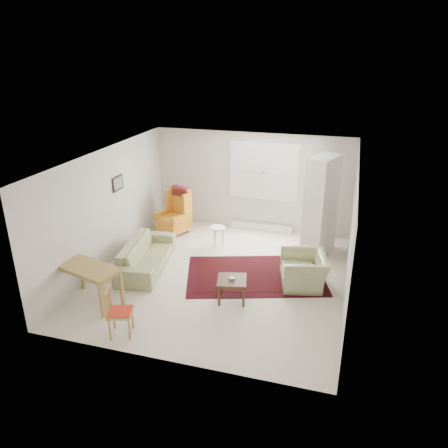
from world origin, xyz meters
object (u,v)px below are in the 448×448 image
(sofa, at_px, (146,250))
(armchair, at_px, (304,267))
(desk_chair, at_px, (120,311))
(wingback_chair, at_px, (173,212))
(cabinet, at_px, (322,206))
(desk, at_px, (91,285))
(coffee_table, at_px, (232,289))
(stool, at_px, (218,236))

(sofa, xyz_separation_m, armchair, (3.31, 0.22, -0.03))
(sofa, relative_size, desk_chair, 2.32)
(wingback_chair, relative_size, cabinet, 0.52)
(sofa, xyz_separation_m, desk, (-0.35, -1.57, -0.04))
(wingback_chair, distance_m, desk, 3.47)
(cabinet, bearing_deg, wingback_chair, -160.83)
(coffee_table, relative_size, desk, 0.45)
(desk, xyz_separation_m, desk_chair, (1.00, -0.72, 0.07))
(sofa, bearing_deg, armchair, -95.30)
(stool, xyz_separation_m, desk_chair, (-0.48, -3.77, 0.20))
(desk, bearing_deg, cabinet, 41.94)
(stool, bearing_deg, armchair, -30.09)
(stool, distance_m, desk_chair, 3.80)
(armchair, relative_size, desk, 0.84)
(wingback_chair, xyz_separation_m, cabinet, (3.62, -0.04, 0.54))
(cabinet, bearing_deg, stool, -151.14)
(desk_chair, bearing_deg, sofa, -2.16)
(sofa, distance_m, stool, 1.87)
(armchair, relative_size, desk_chair, 1.12)
(armchair, bearing_deg, cabinet, 161.03)
(armchair, height_order, wingback_chair, wingback_chair)
(desk_chair, bearing_deg, desk, 36.39)
(stool, distance_m, cabinet, 2.51)
(desk_chair, bearing_deg, wingback_chair, -6.94)
(wingback_chair, height_order, desk, wingback_chair)
(stool, relative_size, desk_chair, 0.55)
(coffee_table, distance_m, desk, 2.59)
(armchair, xyz_separation_m, coffee_table, (-1.21, -0.96, -0.17))
(coffee_table, xyz_separation_m, cabinet, (1.35, 2.59, 0.90))
(stool, bearing_deg, sofa, -127.27)
(wingback_chair, relative_size, desk_chair, 1.33)
(sofa, distance_m, armchair, 3.32)
(wingback_chair, xyz_separation_m, stool, (1.30, -0.41, -0.34))
(desk, distance_m, desk_chair, 1.23)
(desk_chair, bearing_deg, armchair, -64.78)
(coffee_table, bearing_deg, stool, 113.57)
(sofa, distance_m, coffee_table, 2.23)
(sofa, distance_m, desk_chair, 2.37)
(armchair, relative_size, wingback_chair, 0.85)
(stool, height_order, cabinet, cabinet)
(armchair, bearing_deg, sofa, -100.20)
(stool, bearing_deg, wingback_chair, 162.42)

